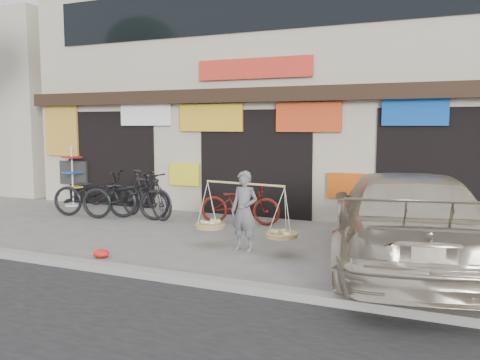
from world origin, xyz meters
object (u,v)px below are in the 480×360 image
at_px(bike_1, 146,194).
at_px(bike_2, 240,203).
at_px(street_vendor, 244,215).
at_px(suv, 404,220).
at_px(bike_0, 125,196).
at_px(bike_3, 95,193).
at_px(display_rack, 73,182).

bearing_deg(bike_1, bike_2, -66.65).
height_order(street_vendor, suv, suv).
xyz_separation_m(bike_0, suv, (6.74, -1.74, 0.20)).
bearing_deg(bike_3, suv, -116.75).
distance_m(bike_2, suv, 4.56).
height_order(street_vendor, bike_1, street_vendor).
relative_size(bike_1, bike_3, 0.89).
xyz_separation_m(bike_2, display_rack, (-5.51, 0.55, 0.19)).
distance_m(street_vendor, bike_0, 4.28).
relative_size(bike_0, suv, 0.39).
height_order(bike_0, display_rack, display_rack).
xyz_separation_m(street_vendor, display_rack, (-6.60, 2.83, 0.01)).
xyz_separation_m(street_vendor, bike_0, (-3.92, 1.70, -0.09)).
bearing_deg(display_rack, bike_1, -14.65).
relative_size(suv, display_rack, 3.38).
bearing_deg(bike_0, bike_2, -92.39).
xyz_separation_m(bike_1, display_rack, (-3.04, 0.80, 0.09)).
distance_m(bike_3, display_rack, 2.08).
bearing_deg(bike_3, bike_1, -89.44).
distance_m(bike_0, suv, 6.96).
relative_size(bike_0, bike_2, 1.18).
bearing_deg(display_rack, bike_3, -32.97).
distance_m(bike_0, display_rack, 2.91).
xyz_separation_m(suv, display_rack, (-9.42, 2.87, -0.10)).
height_order(suv, display_rack, display_rack).
relative_size(street_vendor, display_rack, 1.21).
bearing_deg(bike_2, bike_1, 85.87).
bearing_deg(suv, street_vendor, -12.39).
height_order(bike_0, suv, suv).
distance_m(street_vendor, suv, 2.82).
distance_m(street_vendor, bike_3, 5.15).
distance_m(bike_2, bike_3, 3.81).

